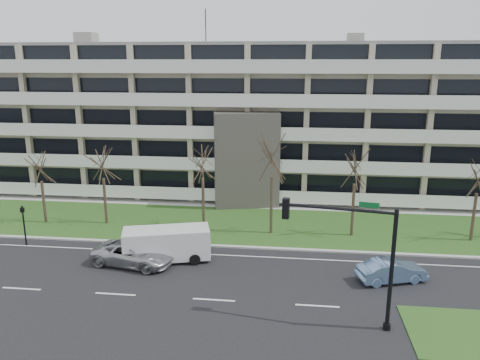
# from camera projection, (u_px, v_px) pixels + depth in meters

# --- Properties ---
(ground) EXTENTS (160.00, 160.00, 0.00)m
(ground) POSITION_uv_depth(u_px,v_px,m) (214.00, 300.00, 27.40)
(ground) COLOR black
(ground) RESTS_ON ground
(grass_verge) EXTENTS (90.00, 10.00, 0.06)m
(grass_verge) POSITION_uv_depth(u_px,v_px,m) (240.00, 224.00, 39.90)
(grass_verge) COLOR #23501A
(grass_verge) RESTS_ON ground
(curb) EXTENTS (90.00, 0.35, 0.12)m
(curb) POSITION_uv_depth(u_px,v_px,m) (232.00, 247.00, 35.08)
(curb) COLOR #B2B2AD
(curb) RESTS_ON ground
(sidewalk) EXTENTS (90.00, 2.00, 0.08)m
(sidewalk) POSITION_uv_depth(u_px,v_px,m) (246.00, 205.00, 45.19)
(sidewalk) COLOR #B2B2AD
(sidewalk) RESTS_ON ground
(grass_median) EXTENTS (7.00, 5.00, 0.06)m
(grass_median) POSITION_uv_depth(u_px,v_px,m) (477.00, 334.00, 23.90)
(grass_median) COLOR #23501A
(grass_median) RESTS_ON ground
(lane_edge_line) EXTENTS (90.00, 0.12, 0.01)m
(lane_edge_line) POSITION_uv_depth(u_px,v_px,m) (229.00, 255.00, 33.65)
(lane_edge_line) COLOR white
(lane_edge_line) RESTS_ON ground
(apartment_building) EXTENTS (60.50, 15.10, 18.75)m
(apartment_building) POSITION_uv_depth(u_px,v_px,m) (253.00, 118.00, 49.87)
(apartment_building) COLOR #BCB092
(apartment_building) RESTS_ON ground
(silver_pickup) EXTENTS (6.02, 3.58, 1.57)m
(silver_pickup) POSITION_uv_depth(u_px,v_px,m) (133.00, 254.00, 32.00)
(silver_pickup) COLOR #ADAFB4
(silver_pickup) RESTS_ON ground
(blue_sedan) EXTENTS (4.63, 2.78, 1.44)m
(blue_sedan) POSITION_uv_depth(u_px,v_px,m) (392.00, 271.00, 29.54)
(blue_sedan) COLOR #7395C7
(blue_sedan) RESTS_ON ground
(white_van) EXTENTS (6.30, 3.71, 2.30)m
(white_van) POSITION_uv_depth(u_px,v_px,m) (168.00, 242.00, 32.54)
(white_van) COLOR silver
(white_van) RESTS_ON ground
(traffic_signal) EXTENTS (5.83, 1.31, 6.82)m
(traffic_signal) POSITION_uv_depth(u_px,v_px,m) (354.00, 246.00, 23.84)
(traffic_signal) COLOR black
(traffic_signal) RESTS_ON ground
(pedestrian_signal) EXTENTS (0.35, 0.32, 3.12)m
(pedestrian_signal) POSITION_uv_depth(u_px,v_px,m) (24.00, 220.00, 35.05)
(pedestrian_signal) COLOR black
(pedestrian_signal) RESTS_ON ground
(tree_1) EXTENTS (3.31, 3.31, 6.62)m
(tree_1) POSITION_uv_depth(u_px,v_px,m) (40.00, 165.00, 39.14)
(tree_1) COLOR #382B21
(tree_1) RESTS_ON ground
(tree_2) EXTENTS (3.59, 3.59, 7.18)m
(tree_2) POSITION_uv_depth(u_px,v_px,m) (102.00, 160.00, 38.82)
(tree_2) COLOR #382B21
(tree_2) RESTS_ON ground
(tree_3) EXTENTS (3.84, 3.84, 7.67)m
(tree_3) POSITION_uv_depth(u_px,v_px,m) (202.00, 158.00, 37.84)
(tree_3) COLOR #382B21
(tree_3) RESTS_ON ground
(tree_4) EXTENTS (4.26, 4.26, 8.53)m
(tree_4) POSITION_uv_depth(u_px,v_px,m) (272.00, 153.00, 36.29)
(tree_4) COLOR #382B21
(tree_4) RESTS_ON ground
(tree_5) EXTENTS (3.83, 3.83, 7.66)m
(tree_5) POSITION_uv_depth(u_px,v_px,m) (356.00, 163.00, 35.95)
(tree_5) COLOR #382B21
(tree_5) RESTS_ON ground
(tree_6) EXTENTS (3.43, 3.43, 6.86)m
(tree_6) POSITION_uv_depth(u_px,v_px,m) (479.00, 174.00, 35.05)
(tree_6) COLOR #382B21
(tree_6) RESTS_ON ground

